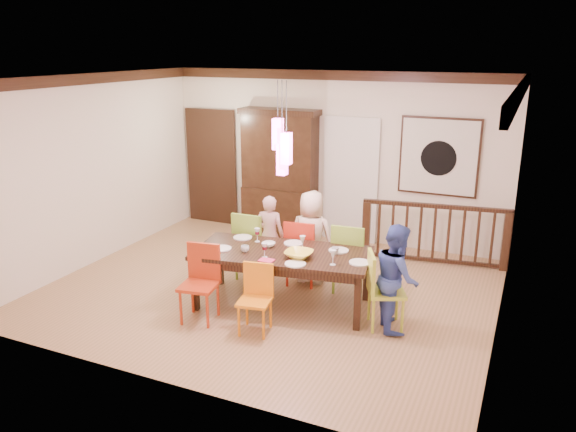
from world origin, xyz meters
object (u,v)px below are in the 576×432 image
at_px(chair_far_left, 253,240).
at_px(person_far_mid, 311,237).
at_px(china_hutch, 280,173).
at_px(dining_table, 282,257).
at_px(chair_end_right, 387,285).
at_px(person_far_left, 270,235).
at_px(balustrade, 434,233).
at_px(person_end_right, 396,277).

bearing_deg(chair_far_left, person_far_mid, -168.89).
bearing_deg(china_hutch, dining_table, -64.53).
distance_m(chair_far_left, person_far_mid, 0.86).
relative_size(chair_end_right, person_far_left, 0.78).
bearing_deg(china_hutch, person_far_left, -69.76).
xyz_separation_m(balustrade, person_far_left, (-2.15, -1.43, 0.10)).
relative_size(balustrade, person_end_right, 1.73).
bearing_deg(china_hutch, balustrade, -7.03).
height_order(balustrade, person_end_right, person_end_right).
bearing_deg(person_far_mid, china_hutch, -56.31).
xyz_separation_m(dining_table, chair_end_right, (1.39, -0.04, -0.13)).
xyz_separation_m(balustrade, person_far_mid, (-1.48, -1.46, 0.18)).
bearing_deg(person_far_mid, person_end_right, 146.45).
bearing_deg(china_hutch, chair_end_right, -45.52).
height_order(china_hutch, person_far_left, china_hutch).
bearing_deg(person_far_left, dining_table, 113.83).
bearing_deg(china_hutch, person_end_right, -44.03).
xyz_separation_m(chair_far_left, chair_end_right, (2.17, -0.72, -0.04)).
distance_m(person_far_mid, person_end_right, 1.68).
relative_size(china_hutch, person_far_left, 1.86).
xyz_separation_m(dining_table, person_far_mid, (0.06, 0.86, 0.01)).
height_order(chair_end_right, person_end_right, person_end_right).
relative_size(chair_far_left, person_far_left, 0.84).
distance_m(dining_table, person_far_mid, 0.86).
distance_m(dining_table, chair_end_right, 1.40).
bearing_deg(china_hutch, person_far_mid, -53.75).
distance_m(chair_far_left, china_hutch, 2.12).
xyz_separation_m(chair_far_left, person_end_right, (2.27, -0.68, 0.07)).
xyz_separation_m(dining_table, person_far_left, (-0.62, 0.89, -0.07)).
height_order(chair_end_right, person_far_mid, person_far_mid).
bearing_deg(china_hutch, chair_far_left, -76.11).
distance_m(dining_table, person_far_left, 1.09).
relative_size(person_far_left, person_far_mid, 0.89).
height_order(person_far_left, person_far_mid, person_far_mid).
distance_m(chair_end_right, person_far_mid, 1.62).
height_order(chair_end_right, balustrade, balustrade).
xyz_separation_m(dining_table, chair_far_left, (-0.78, 0.68, -0.09)).
height_order(dining_table, person_far_left, person_far_left).
bearing_deg(person_end_right, person_far_mid, 34.25).
bearing_deg(dining_table, person_far_mid, 77.22).
bearing_deg(chair_far_left, balustrade, -145.78).
relative_size(dining_table, person_far_mid, 1.76).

